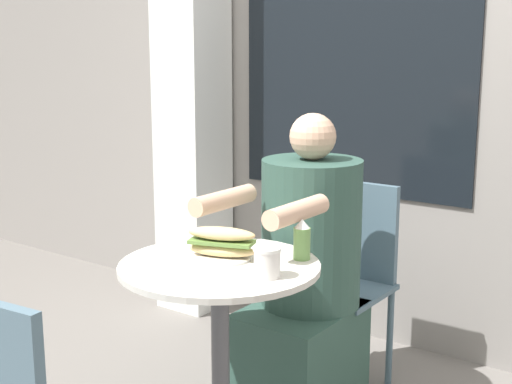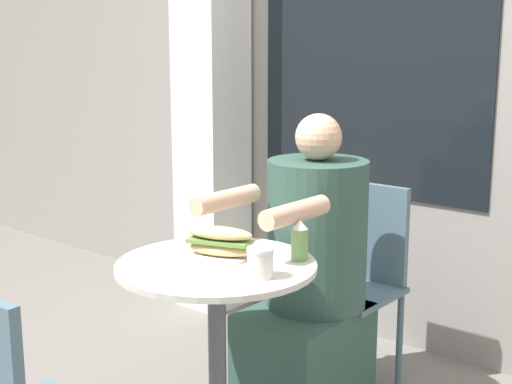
{
  "view_description": "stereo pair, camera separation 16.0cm",
  "coord_description": "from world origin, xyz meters",
  "px_view_note": "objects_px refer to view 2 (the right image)",
  "views": [
    {
      "loc": [
        1.38,
        -1.69,
        1.44
      ],
      "look_at": [
        0.0,
        0.2,
        0.96
      ],
      "focal_mm": 50.0,
      "sensor_mm": 36.0,
      "label": 1
    },
    {
      "loc": [
        1.51,
        -1.59,
        1.44
      ],
      "look_at": [
        0.0,
        0.2,
        0.96
      ],
      "focal_mm": 50.0,
      "sensor_mm": 36.0,
      "label": 2
    }
  ],
  "objects_px": {
    "seated_diner": "(310,291)",
    "sandwich_on_plate": "(220,243)",
    "diner_chair": "(359,268)",
    "condiment_bottle": "(300,241)",
    "drink_cup": "(260,262)",
    "cafe_table": "(217,324)"
  },
  "relations": [
    {
      "from": "seated_diner",
      "to": "sandwich_on_plate",
      "type": "xyz_separation_m",
      "value": [
        -0.02,
        -0.48,
        0.29
      ]
    },
    {
      "from": "diner_chair",
      "to": "sandwich_on_plate",
      "type": "distance_m",
      "value": 0.88
    },
    {
      "from": "diner_chair",
      "to": "condiment_bottle",
      "type": "bearing_deg",
      "value": 105.57
    },
    {
      "from": "diner_chair",
      "to": "drink_cup",
      "type": "relative_size",
      "value": 9.44
    },
    {
      "from": "seated_diner",
      "to": "sandwich_on_plate",
      "type": "distance_m",
      "value": 0.56
    },
    {
      "from": "diner_chair",
      "to": "condiment_bottle",
      "type": "xyz_separation_m",
      "value": [
        0.19,
        -0.68,
        0.3
      ]
    },
    {
      "from": "seated_diner",
      "to": "condiment_bottle",
      "type": "height_order",
      "value": "seated_diner"
    },
    {
      "from": "seated_diner",
      "to": "sandwich_on_plate",
      "type": "height_order",
      "value": "seated_diner"
    },
    {
      "from": "diner_chair",
      "to": "condiment_bottle",
      "type": "relative_size",
      "value": 6.46
    },
    {
      "from": "cafe_table",
      "to": "drink_cup",
      "type": "distance_m",
      "value": 0.33
    },
    {
      "from": "drink_cup",
      "to": "diner_chair",
      "type": "bearing_deg",
      "value": 103.06
    },
    {
      "from": "seated_diner",
      "to": "sandwich_on_plate",
      "type": "bearing_deg",
      "value": 87.14
    },
    {
      "from": "cafe_table",
      "to": "drink_cup",
      "type": "xyz_separation_m",
      "value": [
        0.2,
        -0.02,
        0.26
      ]
    },
    {
      "from": "diner_chair",
      "to": "sandwich_on_plate",
      "type": "relative_size",
      "value": 3.6
    },
    {
      "from": "seated_diner",
      "to": "condiment_bottle",
      "type": "xyz_separation_m",
      "value": [
        0.19,
        -0.33,
        0.31
      ]
    },
    {
      "from": "seated_diner",
      "to": "drink_cup",
      "type": "bearing_deg",
      "value": 110.49
    },
    {
      "from": "diner_chair",
      "to": "drink_cup",
      "type": "height_order",
      "value": "diner_chair"
    },
    {
      "from": "sandwich_on_plate",
      "to": "condiment_bottle",
      "type": "height_order",
      "value": "condiment_bottle"
    },
    {
      "from": "cafe_table",
      "to": "seated_diner",
      "type": "relative_size",
      "value": 0.63
    },
    {
      "from": "condiment_bottle",
      "to": "cafe_table",
      "type": "bearing_deg",
      "value": -133.95
    },
    {
      "from": "diner_chair",
      "to": "seated_diner",
      "type": "height_order",
      "value": "seated_diner"
    },
    {
      "from": "cafe_table",
      "to": "sandwich_on_plate",
      "type": "distance_m",
      "value": 0.26
    }
  ]
}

